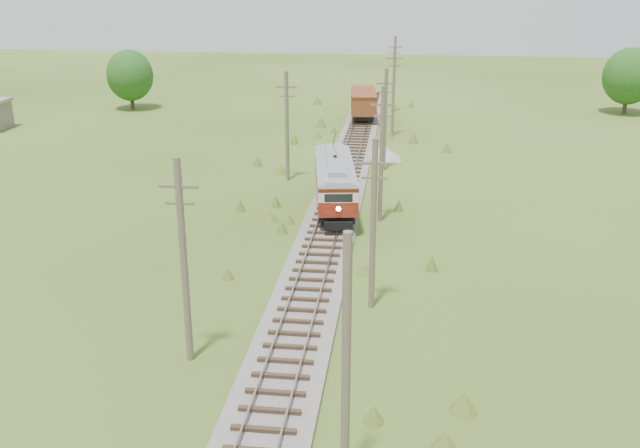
# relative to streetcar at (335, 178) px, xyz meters

# --- Properties ---
(railbed_main) EXTENTS (3.60, 96.00, 0.57)m
(railbed_main) POSITION_rel_streetcar_xyz_m (-0.00, 1.31, -2.20)
(railbed_main) COLOR #605B54
(railbed_main) RESTS_ON ground
(streetcar) EXTENTS (4.05, 11.08, 5.01)m
(streetcar) POSITION_rel_streetcar_xyz_m (0.00, 0.00, 0.00)
(streetcar) COLOR black
(streetcar) RESTS_ON ground
(gondola) EXTENTS (3.32, 8.39, 2.72)m
(gondola) POSITION_rel_streetcar_xyz_m (-0.00, 31.81, -0.36)
(gondola) COLOR black
(gondola) RESTS_ON ground
(gravel_pile) EXTENTS (3.35, 3.55, 1.22)m
(gravel_pile) POSITION_rel_streetcar_xyz_m (2.90, 15.28, -1.83)
(gravel_pile) COLOR gray
(gravel_pile) RESTS_ON ground
(utility_pole_r_1) EXTENTS (0.30, 0.30, 8.80)m
(utility_pole_r_1) POSITION_rel_streetcar_xyz_m (3.10, -27.69, 2.00)
(utility_pole_r_1) COLOR brown
(utility_pole_r_1) RESTS_ON ground
(utility_pole_r_2) EXTENTS (1.60, 0.30, 8.60)m
(utility_pole_r_2) POSITION_rel_streetcar_xyz_m (3.30, -14.69, 2.03)
(utility_pole_r_2) COLOR brown
(utility_pole_r_2) RESTS_ON ground
(utility_pole_r_3) EXTENTS (1.60, 0.30, 9.00)m
(utility_pole_r_3) POSITION_rel_streetcar_xyz_m (3.20, -1.69, 2.23)
(utility_pole_r_3) COLOR brown
(utility_pole_r_3) RESTS_ON ground
(utility_pole_r_4) EXTENTS (1.60, 0.30, 8.40)m
(utility_pole_r_4) POSITION_rel_streetcar_xyz_m (3.00, 11.31, 1.93)
(utility_pole_r_4) COLOR brown
(utility_pole_r_4) RESTS_ON ground
(utility_pole_r_5) EXTENTS (1.60, 0.30, 8.90)m
(utility_pole_r_5) POSITION_rel_streetcar_xyz_m (3.40, 24.31, 2.18)
(utility_pole_r_5) COLOR brown
(utility_pole_r_5) RESTS_ON ground
(utility_pole_r_6) EXTENTS (1.60, 0.30, 8.70)m
(utility_pole_r_6) POSITION_rel_streetcar_xyz_m (3.20, 37.31, 2.08)
(utility_pole_r_6) COLOR brown
(utility_pole_r_6) RESTS_ON ground
(utility_pole_l_a) EXTENTS (1.60, 0.30, 9.00)m
(utility_pole_l_a) POSITION_rel_streetcar_xyz_m (-4.20, -20.69, 2.23)
(utility_pole_l_a) COLOR brown
(utility_pole_l_a) RESTS_ON ground
(utility_pole_l_b) EXTENTS (1.60, 0.30, 8.60)m
(utility_pole_l_b) POSITION_rel_streetcar_xyz_m (-4.50, 7.31, 2.03)
(utility_pole_l_b) COLOR brown
(utility_pole_l_b) RESTS_ON ground
(tree_mid_a) EXTENTS (5.46, 5.46, 7.03)m
(tree_mid_a) POSITION_rel_streetcar_xyz_m (-28.00, 35.31, 1.63)
(tree_mid_a) COLOR #38281C
(tree_mid_a) RESTS_ON ground
(tree_mid_b) EXTENTS (5.88, 5.88, 7.57)m
(tree_mid_b) POSITION_rel_streetcar_xyz_m (30.00, 39.31, 1.94)
(tree_mid_b) COLOR #38281C
(tree_mid_b) RESTS_ON ground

